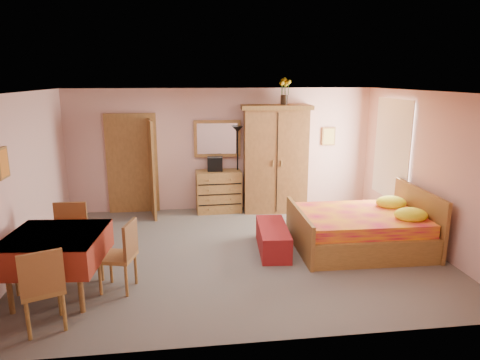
{
  "coord_description": "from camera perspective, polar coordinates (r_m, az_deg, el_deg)",
  "views": [
    {
      "loc": [
        -0.8,
        -6.56,
        2.82
      ],
      "look_at": [
        0.1,
        0.3,
        1.15
      ],
      "focal_mm": 32.0,
      "sensor_mm": 36.0,
      "label": 1
    }
  ],
  "objects": [
    {
      "name": "floor",
      "position": [
        7.19,
        -0.49,
        -9.54
      ],
      "size": [
        6.5,
        6.5,
        0.0
      ],
      "primitive_type": "plane",
      "color": "slate",
      "rests_on": "ground"
    },
    {
      "name": "ceiling",
      "position": [
        6.61,
        -0.53,
        11.66
      ],
      "size": [
        6.5,
        6.5,
        0.0
      ],
      "primitive_type": "plane",
      "rotation": [
        3.14,
        0.0,
        0.0
      ],
      "color": "brown",
      "rests_on": "wall_back"
    },
    {
      "name": "wall_back",
      "position": [
        9.22,
        -2.39,
        4.07
      ],
      "size": [
        6.5,
        0.1,
        2.6
      ],
      "primitive_type": "cube",
      "color": "#D1A098",
      "rests_on": "floor"
    },
    {
      "name": "wall_front",
      "position": [
        4.41,
        3.45,
        -6.61
      ],
      "size": [
        6.5,
        0.1,
        2.6
      ],
      "primitive_type": "cube",
      "color": "#D1A098",
      "rests_on": "floor"
    },
    {
      "name": "wall_left",
      "position": [
        7.17,
        -27.26,
        -0.2
      ],
      "size": [
        0.1,
        5.0,
        2.6
      ],
      "primitive_type": "cube",
      "color": "#D1A098",
      "rests_on": "floor"
    },
    {
      "name": "wall_right",
      "position": [
        7.86,
        23.74,
        1.25
      ],
      "size": [
        0.1,
        5.0,
        2.6
      ],
      "primitive_type": "cube",
      "color": "#D1A098",
      "rests_on": "floor"
    },
    {
      "name": "doorway",
      "position": [
        9.27,
        -14.14,
        1.99
      ],
      "size": [
        1.06,
        0.12,
        2.15
      ],
      "primitive_type": "cube",
      "color": "#9E6B35",
      "rests_on": "floor"
    },
    {
      "name": "window",
      "position": [
        8.84,
        19.65,
        3.86
      ],
      "size": [
        0.08,
        1.4,
        1.95
      ],
      "primitive_type": "cube",
      "color": "white",
      "rests_on": "wall_right"
    },
    {
      "name": "picture_left",
      "position": [
        6.53,
        -29.1,
        1.97
      ],
      "size": [
        0.04,
        0.32,
        0.42
      ],
      "primitive_type": "cube",
      "color": "orange",
      "rests_on": "wall_left"
    },
    {
      "name": "picture_back",
      "position": [
        9.65,
        11.72,
        5.72
      ],
      "size": [
        0.3,
        0.04,
        0.4
      ],
      "primitive_type": "cube",
      "color": "#D8BF59",
      "rests_on": "wall_back"
    },
    {
      "name": "chest_of_drawers",
      "position": [
        9.13,
        -2.86,
        -1.52
      ],
      "size": [
        0.96,
        0.51,
        0.89
      ],
      "primitive_type": "cube",
      "rotation": [
        0.0,
        0.0,
        0.04
      ],
      "color": "olive",
      "rests_on": "floor"
    },
    {
      "name": "wall_mirror",
      "position": [
        9.12,
        -3.05,
        5.54
      ],
      "size": [
        0.99,
        0.09,
        0.78
      ],
      "primitive_type": "cube",
      "rotation": [
        0.0,
        0.0,
        -0.04
      ],
      "color": "silver",
      "rests_on": "wall_back"
    },
    {
      "name": "stereo",
      "position": [
        9.02,
        -3.35,
        2.14
      ],
      "size": [
        0.33,
        0.26,
        0.29
      ],
      "primitive_type": "cube",
      "rotation": [
        0.0,
        0.0,
        -0.08
      ],
      "color": "black",
      "rests_on": "chest_of_drawers"
    },
    {
      "name": "floor_lamp",
      "position": [
        9.14,
        -0.33,
        1.49
      ],
      "size": [
        0.3,
        0.3,
        1.82
      ],
      "primitive_type": "cube",
      "rotation": [
        0.0,
        0.0,
        -0.39
      ],
      "color": "black",
      "rests_on": "floor"
    },
    {
      "name": "wardrobe",
      "position": [
        9.11,
        4.69,
        2.84
      ],
      "size": [
        1.5,
        0.85,
        2.26
      ],
      "primitive_type": "cube",
      "rotation": [
        0.0,
        0.0,
        -0.08
      ],
      "color": "#905E31",
      "rests_on": "floor"
    },
    {
      "name": "sunflower_vase",
      "position": [
        9.02,
        5.95,
        11.7
      ],
      "size": [
        0.22,
        0.22,
        0.55
      ],
      "primitive_type": "cube",
      "rotation": [
        0.0,
        0.0,
        -0.01
      ],
      "color": "gold",
      "rests_on": "wardrobe"
    },
    {
      "name": "bed",
      "position": [
        7.45,
        15.66,
        -5.09
      ],
      "size": [
        2.2,
        1.75,
        1.0
      ],
      "primitive_type": "cube",
      "rotation": [
        0.0,
        0.0,
        -0.02
      ],
      "color": "#C81340",
      "rests_on": "floor"
    },
    {
      "name": "bench",
      "position": [
        7.19,
        4.4,
        -7.77
      ],
      "size": [
        0.57,
        1.28,
        0.42
      ],
      "primitive_type": "cube",
      "rotation": [
        0.0,
        0.0,
        -0.08
      ],
      "color": "maroon",
      "rests_on": "floor"
    },
    {
      "name": "dining_table",
      "position": [
        6.16,
        -23.14,
        -10.42
      ],
      "size": [
        1.28,
        1.28,
        0.86
      ],
      "primitive_type": "cube",
      "rotation": [
        0.0,
        0.0,
        -0.09
      ],
      "color": "maroon",
      "rests_on": "floor"
    },
    {
      "name": "chair_south",
      "position": [
        5.47,
        -24.89,
        -12.84
      ],
      "size": [
        0.59,
        0.59,
        1.0
      ],
      "primitive_type": "cube",
      "rotation": [
        0.0,
        0.0,
        0.39
      ],
      "color": "#A37637",
      "rests_on": "floor"
    },
    {
      "name": "chair_north",
      "position": [
        6.71,
        -21.92,
        -7.53
      ],
      "size": [
        0.49,
        0.49,
        1.03
      ],
      "primitive_type": "cube",
      "rotation": [
        0.0,
        0.0,
        3.11
      ],
      "color": "#996233",
      "rests_on": "floor"
    },
    {
      "name": "chair_east",
      "position": [
        6.04,
        -16.07,
        -9.72
      ],
      "size": [
        0.53,
        0.53,
        0.97
      ],
      "primitive_type": "cube",
      "rotation": [
        0.0,
        0.0,
        1.33
      ],
      "color": "#A57038",
      "rests_on": "floor"
    }
  ]
}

